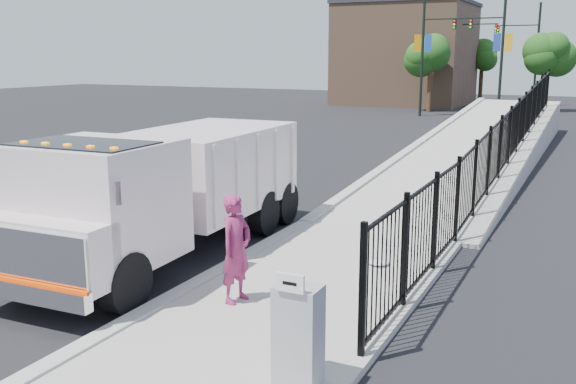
% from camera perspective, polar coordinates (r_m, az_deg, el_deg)
% --- Properties ---
extents(ground, '(120.00, 120.00, 0.00)m').
position_cam_1_polar(ground, '(12.07, -6.40, -7.62)').
color(ground, black).
rests_on(ground, ground).
extents(sidewalk, '(3.55, 12.00, 0.12)m').
position_cam_1_polar(sidewalk, '(9.54, -2.98, -12.71)').
color(sidewalk, '#9E998E').
rests_on(sidewalk, ground).
extents(curb, '(0.30, 12.00, 0.16)m').
position_cam_1_polar(curb, '(10.53, -12.34, -10.40)').
color(curb, '#ADAAA3').
rests_on(curb, ground).
extents(ramp, '(3.95, 24.06, 3.19)m').
position_cam_1_polar(ramp, '(26.19, 16.90, 2.68)').
color(ramp, '#9E998E').
rests_on(ramp, ground).
extents(iron_fence, '(0.10, 28.00, 1.80)m').
position_cam_1_polar(iron_fence, '(21.94, 18.99, 3.18)').
color(iron_fence, black).
rests_on(iron_fence, ground).
extents(truck, '(2.83, 7.88, 2.67)m').
position_cam_1_polar(truck, '(13.02, -10.99, 0.55)').
color(truck, black).
rests_on(truck, ground).
extents(worker, '(0.51, 0.70, 1.78)m').
position_cam_1_polar(worker, '(10.38, -4.63, -5.04)').
color(worker, '#8F2655').
rests_on(worker, sidewalk).
extents(utility_cabinet, '(0.55, 0.40, 1.25)m').
position_cam_1_polar(utility_cabinet, '(7.94, 0.92, -12.58)').
color(utility_cabinet, gray).
rests_on(utility_cabinet, sidewalk).
extents(arrow_sign, '(0.35, 0.04, 0.22)m').
position_cam_1_polar(arrow_sign, '(7.47, 0.21, -8.09)').
color(arrow_sign, white).
rests_on(arrow_sign, utility_cabinet).
extents(debris, '(0.41, 0.41, 0.10)m').
position_cam_1_polar(debris, '(12.47, 8.06, -6.19)').
color(debris, silver).
rests_on(debris, sidewalk).
extents(light_pole_0, '(3.77, 0.22, 8.00)m').
position_cam_1_polar(light_pole_0, '(44.18, 12.26, 12.25)').
color(light_pole_0, black).
rests_on(light_pole_0, ground).
extents(light_pole_1, '(3.77, 0.22, 8.00)m').
position_cam_1_polar(light_pole_1, '(43.27, 18.10, 11.95)').
color(light_pole_1, black).
rests_on(light_pole_1, ground).
extents(light_pole_2, '(3.77, 0.22, 8.00)m').
position_cam_1_polar(light_pole_2, '(52.23, 14.86, 12.07)').
color(light_pole_2, black).
rests_on(light_pole_2, ground).
extents(light_pole_3, '(3.78, 0.22, 8.00)m').
position_cam_1_polar(light_pole_3, '(54.91, 20.94, 11.67)').
color(light_pole_3, black).
rests_on(light_pole_3, ground).
extents(tree_0, '(2.70, 2.70, 5.35)m').
position_cam_1_polar(tree_0, '(47.66, 12.61, 11.71)').
color(tree_0, '#382314').
rests_on(tree_0, ground).
extents(tree_1, '(2.50, 2.50, 5.25)m').
position_cam_1_polar(tree_1, '(50.40, 21.89, 11.14)').
color(tree_1, '#382314').
rests_on(tree_1, ground).
extents(tree_2, '(2.42, 2.42, 5.21)m').
position_cam_1_polar(tree_2, '(59.94, 16.90, 11.50)').
color(tree_2, '#382314').
rests_on(tree_2, ground).
extents(building, '(10.00, 10.00, 8.00)m').
position_cam_1_polar(building, '(55.66, 10.48, 11.87)').
color(building, '#8C664C').
rests_on(building, ground).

